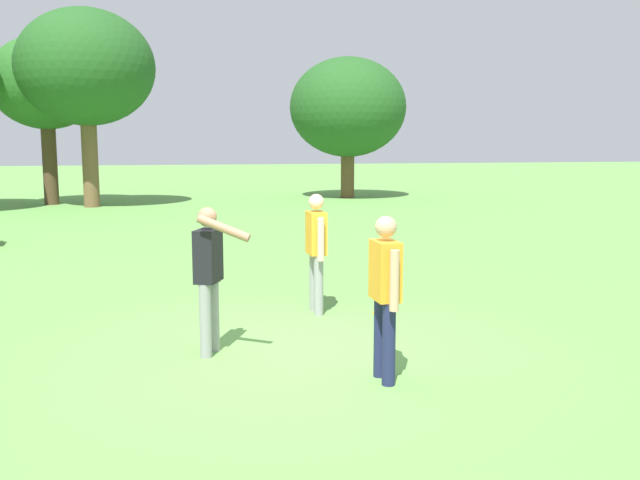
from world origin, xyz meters
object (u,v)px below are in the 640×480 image
(tree_far_right, at_px, (86,68))
(frisbee, at_px, (382,313))
(person_thrower, at_px, (316,245))
(person_bystander, at_px, (210,269))
(person_catcher, at_px, (385,287))
(tree_slender_mid, at_px, (348,108))
(tree_broad_center, at_px, (46,84))

(tree_far_right, bearing_deg, frisbee, -71.20)
(person_thrower, relative_size, person_bystander, 1.00)
(person_catcher, height_order, tree_slender_mid, tree_slender_mid)
(tree_slender_mid, bearing_deg, person_catcher, -102.48)
(tree_slender_mid, bearing_deg, person_bystander, -107.49)
(person_thrower, bearing_deg, tree_slender_mid, 75.31)
(frisbee, distance_m, tree_slender_mid, 19.73)
(person_catcher, distance_m, tree_broad_center, 22.01)
(person_catcher, xyz_separation_m, frisbee, (0.73, 2.58, -0.93))
(person_thrower, bearing_deg, tree_far_right, 106.38)
(tree_far_right, bearing_deg, person_bystander, -79.50)
(person_bystander, distance_m, tree_far_right, 18.95)
(person_catcher, bearing_deg, tree_slender_mid, 77.52)
(person_thrower, relative_size, person_catcher, 1.00)
(person_bystander, height_order, frisbee, person_bystander)
(tree_broad_center, xyz_separation_m, tree_slender_mid, (11.35, 0.82, -0.71))
(person_thrower, relative_size, tree_far_right, 0.24)
(person_bystander, height_order, tree_slender_mid, tree_slender_mid)
(person_catcher, height_order, frisbee, person_catcher)
(person_thrower, xyz_separation_m, person_catcher, (0.14, -2.84, 0.00))
(person_catcher, distance_m, frisbee, 2.83)
(person_catcher, bearing_deg, person_thrower, 92.73)
(person_thrower, distance_m, person_catcher, 2.84)
(frisbee, xyz_separation_m, tree_broad_center, (-7.31, 18.15, 4.33))
(person_catcher, distance_m, tree_far_right, 20.47)
(tree_slender_mid, bearing_deg, frisbee, -102.03)
(person_thrower, xyz_separation_m, frisbee, (0.86, -0.26, -0.93))
(person_catcher, height_order, tree_broad_center, tree_broad_center)
(person_bystander, distance_m, frisbee, 2.89)
(tree_far_right, bearing_deg, person_thrower, -73.62)
(frisbee, relative_size, tree_broad_center, 0.04)
(frisbee, relative_size, tree_slender_mid, 0.04)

